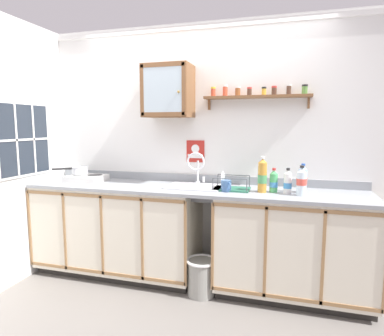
{
  "coord_description": "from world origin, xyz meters",
  "views": [
    {
      "loc": [
        0.86,
        -2.71,
        1.53
      ],
      "look_at": [
        -0.02,
        0.38,
        1.12
      ],
      "focal_mm": 30.9,
      "sensor_mm": 36.0,
      "label": 1
    }
  ],
  "objects": [
    {
      "name": "trash_bin",
      "position": [
        0.16,
        0.04,
        0.18
      ],
      "size": [
        0.28,
        0.28,
        0.34
      ],
      "color": "gray",
      "rests_on": "ground"
    },
    {
      "name": "backsplash",
      "position": [
        0.0,
        0.55,
        0.99
      ],
      "size": [
        3.22,
        0.02,
        0.08
      ],
      "primitive_type": "cube",
      "color": "gray",
      "rests_on": "countertop"
    },
    {
      "name": "saucepan",
      "position": [
        -1.25,
        0.29,
        1.06
      ],
      "size": [
        0.31,
        0.26,
        0.08
      ],
      "color": "silver",
      "rests_on": "hot_plate_stove"
    },
    {
      "name": "spice_shelf",
      "position": [
        0.57,
        0.49,
        1.81
      ],
      "size": [
        1.0,
        0.14,
        0.23
      ],
      "color": "brown"
    },
    {
      "name": "bottle_opaque_white_1",
      "position": [
        0.88,
        0.21,
        1.04
      ],
      "size": [
        0.07,
        0.07,
        0.22
      ],
      "color": "white",
      "rests_on": "countertop"
    },
    {
      "name": "mug",
      "position": [
        0.36,
        0.16,
        1.0
      ],
      "size": [
        0.11,
        0.12,
        0.1
      ],
      "color": "#3F6699",
      "rests_on": "countertop"
    },
    {
      "name": "back_wall",
      "position": [
        0.0,
        0.58,
        1.28
      ],
      "size": [
        3.86,
        0.07,
        2.54
      ],
      "color": "white",
      "rests_on": "ground"
    },
    {
      "name": "sink",
      "position": [
        0.03,
        0.29,
        0.94
      ],
      "size": [
        0.53,
        0.42,
        0.43
      ],
      "color": "silver",
      "rests_on": "countertop"
    },
    {
      "name": "hot_plate_stove",
      "position": [
        -1.15,
        0.27,
        0.98
      ],
      "size": [
        0.37,
        0.3,
        0.07
      ],
      "color": "silver",
      "rests_on": "countertop"
    },
    {
      "name": "bottle_juice_amber_2",
      "position": [
        0.67,
        0.21,
        1.09
      ],
      "size": [
        0.08,
        0.08,
        0.32
      ],
      "color": "gold",
      "rests_on": "countertop"
    },
    {
      "name": "dish_rack",
      "position": [
        0.38,
        0.25,
        0.97
      ],
      "size": [
        0.33,
        0.24,
        0.16
      ],
      "color": "#26664C",
      "rests_on": "countertop"
    },
    {
      "name": "floor",
      "position": [
        0.0,
        0.0,
        0.0
      ],
      "size": [
        6.26,
        6.26,
        0.0
      ],
      "primitive_type": "plane",
      "color": "slate",
      "rests_on": "ground"
    },
    {
      "name": "lower_cabinet_run_right",
      "position": [
        0.95,
        0.25,
        0.46
      ],
      "size": [
        1.35,
        0.62,
        0.92
      ],
      "color": "black",
      "rests_on": "ground"
    },
    {
      "name": "window",
      "position": [
        -1.63,
        -0.04,
        1.39
      ],
      "size": [
        0.03,
        0.67,
        0.73
      ],
      "color": "#262D38"
    },
    {
      "name": "countertop",
      "position": [
        0.0,
        0.25,
        0.93
      ],
      "size": [
        3.22,
        0.65,
        0.03
      ],
      "primitive_type": "cube",
      "color": "gray",
      "rests_on": "lower_cabinet_run"
    },
    {
      "name": "warning_sign",
      "position": [
        -0.04,
        0.56,
        1.26
      ],
      "size": [
        0.19,
        0.01,
        0.22
      ],
      "color": "#B2261E"
    },
    {
      "name": "bottle_water_blue_3",
      "position": [
        1.01,
        0.29,
        1.06
      ],
      "size": [
        0.08,
        0.08,
        0.26
      ],
      "color": "#8CB7E0",
      "rests_on": "countertop"
    },
    {
      "name": "bottle_water_clear_4",
      "position": [
        0.99,
        0.16,
        1.06
      ],
      "size": [
        0.08,
        0.08,
        0.25
      ],
      "color": "silver",
      "rests_on": "countertop"
    },
    {
      "name": "lower_cabinet_run",
      "position": [
        -0.79,
        0.25,
        0.46
      ],
      "size": [
        1.67,
        0.62,
        0.92
      ],
      "color": "black",
      "rests_on": "ground"
    },
    {
      "name": "bottle_soda_green_0",
      "position": [
        0.76,
        0.24,
        1.04
      ],
      "size": [
        0.07,
        0.07,
        0.22
      ],
      "color": "#4CB266",
      "rests_on": "countertop"
    },
    {
      "name": "wall_cabinet",
      "position": [
        -0.27,
        0.4,
        1.86
      ],
      "size": [
        0.46,
        0.35,
        0.51
      ],
      "color": "brown"
    }
  ]
}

